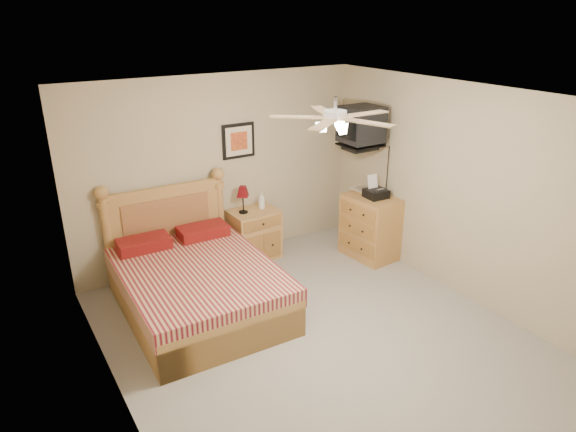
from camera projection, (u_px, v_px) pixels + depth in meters
name	position (u px, v px, depth m)	size (l,w,h in m)	color
floor	(316.00, 336.00, 5.46)	(4.50, 4.50, 0.00)	gray
ceiling	(322.00, 98.00, 4.52)	(4.00, 4.50, 0.04)	white
wall_back	(220.00, 171.00, 6.76)	(4.00, 0.04, 2.50)	tan
wall_front	(525.00, 348.00, 3.22)	(4.00, 0.04, 2.50)	tan
wall_left	(109.00, 282.00, 4.00)	(0.04, 4.50, 2.50)	tan
wall_right	(459.00, 192.00, 5.97)	(0.04, 4.50, 2.50)	tan
bed	(196.00, 258.00, 5.67)	(1.57, 2.07, 1.34)	#AA7F3B
nightstand	(254.00, 234.00, 7.07)	(0.64, 0.48, 0.69)	#A47643
table_lamp	(243.00, 200.00, 6.81)	(0.20, 0.20, 0.37)	#5E070D
lotion_bottle	(262.00, 201.00, 6.98)	(0.09, 0.09, 0.23)	white
framed_picture	(238.00, 141.00, 6.73)	(0.46, 0.04, 0.46)	black
dresser	(370.00, 227.00, 7.07)	(0.51, 0.74, 0.87)	#A97A33
fax_machine	(376.00, 187.00, 6.84)	(0.28, 0.30, 0.30)	black
magazine_lower	(357.00, 192.00, 7.07)	(0.22, 0.30, 0.03)	#B3A48B
magazine_upper	(360.00, 190.00, 7.07)	(0.18, 0.24, 0.02)	gray
wall_tv	(370.00, 126.00, 6.69)	(0.56, 0.46, 0.58)	black
ceiling_fan	(335.00, 118.00, 4.41)	(1.14, 1.14, 0.28)	silver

